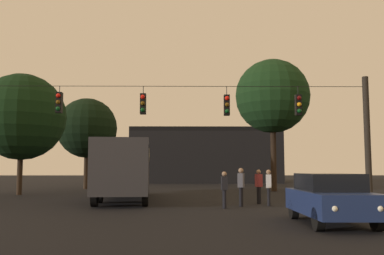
{
  "coord_description": "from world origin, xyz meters",
  "views": [
    {
      "loc": [
        0.42,
        -4.17,
        1.66
      ],
      "look_at": [
        0.64,
        15.54,
        3.57
      ],
      "focal_mm": 40.08,
      "sensor_mm": 36.0,
      "label": 1
    }
  ],
  "objects_px": {
    "car_near_right": "(330,198)",
    "pedestrian_crossing_right": "(269,185)",
    "city_bus": "(126,165)",
    "pedestrian_crossing_left": "(224,188)",
    "tree_left_silhouette": "(272,96)",
    "tree_behind_building": "(87,128)",
    "tree_right_far": "(22,117)",
    "pedestrian_crossing_center": "(259,184)",
    "pedestrian_near_bus": "(241,185)"
  },
  "relations": [
    {
      "from": "city_bus",
      "to": "tree_behind_building",
      "type": "relative_size",
      "value": 1.47
    },
    {
      "from": "city_bus",
      "to": "tree_behind_building",
      "type": "bearing_deg",
      "value": 112.18
    },
    {
      "from": "pedestrian_crossing_center",
      "to": "pedestrian_near_bus",
      "type": "relative_size",
      "value": 0.96
    },
    {
      "from": "pedestrian_crossing_right",
      "to": "tree_right_far",
      "type": "distance_m",
      "value": 17.27
    },
    {
      "from": "tree_behind_building",
      "to": "pedestrian_crossing_left",
      "type": "bearing_deg",
      "value": -60.37
    },
    {
      "from": "city_bus",
      "to": "tree_left_silhouette",
      "type": "bearing_deg",
      "value": 41.69
    },
    {
      "from": "pedestrian_crossing_center",
      "to": "tree_behind_building",
      "type": "xyz_separation_m",
      "value": [
        -11.84,
        15.12,
        4.15
      ]
    },
    {
      "from": "pedestrian_crossing_center",
      "to": "pedestrian_near_bus",
      "type": "bearing_deg",
      "value": -125.21
    },
    {
      "from": "city_bus",
      "to": "pedestrian_crossing_left",
      "type": "bearing_deg",
      "value": -46.31
    },
    {
      "from": "city_bus",
      "to": "pedestrian_crossing_center",
      "type": "relative_size",
      "value": 6.85
    },
    {
      "from": "pedestrian_crossing_right",
      "to": "tree_left_silhouette",
      "type": "distance_m",
      "value": 14.42
    },
    {
      "from": "car_near_right",
      "to": "pedestrian_crossing_center",
      "type": "xyz_separation_m",
      "value": [
        -0.89,
        7.62,
        0.12
      ]
    },
    {
      "from": "car_near_right",
      "to": "tree_right_far",
      "type": "bearing_deg",
      "value": 135.6
    },
    {
      "from": "car_near_right",
      "to": "tree_right_far",
      "type": "xyz_separation_m",
      "value": [
        -15.15,
        14.84,
        4.26
      ]
    },
    {
      "from": "car_near_right",
      "to": "tree_right_far",
      "type": "height_order",
      "value": "tree_right_far"
    },
    {
      "from": "pedestrian_crossing_right",
      "to": "tree_left_silhouette",
      "type": "bearing_deg",
      "value": 77.53
    },
    {
      "from": "tree_behind_building",
      "to": "pedestrian_crossing_right",
      "type": "bearing_deg",
      "value": -53.4
    },
    {
      "from": "city_bus",
      "to": "tree_right_far",
      "type": "distance_m",
      "value": 9.27
    },
    {
      "from": "tree_left_silhouette",
      "to": "tree_right_far",
      "type": "relative_size",
      "value": 1.27
    },
    {
      "from": "car_near_right",
      "to": "tree_behind_building",
      "type": "bearing_deg",
      "value": 119.24
    },
    {
      "from": "pedestrian_crossing_right",
      "to": "tree_behind_building",
      "type": "height_order",
      "value": "tree_behind_building"
    },
    {
      "from": "pedestrian_crossing_right",
      "to": "tree_right_far",
      "type": "relative_size",
      "value": 0.21
    },
    {
      "from": "pedestrian_near_bus",
      "to": "pedestrian_crossing_center",
      "type": "bearing_deg",
      "value": 54.79
    },
    {
      "from": "city_bus",
      "to": "pedestrian_crossing_left",
      "type": "xyz_separation_m",
      "value": [
        4.92,
        -5.15,
        -1.0
      ]
    },
    {
      "from": "pedestrian_crossing_left",
      "to": "tree_behind_building",
      "type": "height_order",
      "value": "tree_behind_building"
    },
    {
      "from": "city_bus",
      "to": "pedestrian_near_bus",
      "type": "distance_m",
      "value": 7.19
    },
    {
      "from": "tree_left_silhouette",
      "to": "tree_behind_building",
      "type": "distance_m",
      "value": 15.47
    },
    {
      "from": "city_bus",
      "to": "pedestrian_crossing_right",
      "type": "relative_size",
      "value": 6.85
    },
    {
      "from": "pedestrian_crossing_center",
      "to": "tree_behind_building",
      "type": "bearing_deg",
      "value": 128.06
    },
    {
      "from": "tree_right_far",
      "to": "city_bus",
      "type": "bearing_deg",
      "value": -30.95
    },
    {
      "from": "tree_behind_building",
      "to": "tree_left_silhouette",
      "type": "bearing_deg",
      "value": -13.59
    },
    {
      "from": "city_bus",
      "to": "pedestrian_crossing_center",
      "type": "xyz_separation_m",
      "value": [
        6.79,
        -2.74,
        -0.95
      ]
    },
    {
      "from": "city_bus",
      "to": "pedestrian_near_bus",
      "type": "relative_size",
      "value": 6.56
    },
    {
      "from": "pedestrian_crossing_right",
      "to": "tree_behind_building",
      "type": "distance_m",
      "value": 20.7
    },
    {
      "from": "car_near_right",
      "to": "pedestrian_crossing_right",
      "type": "relative_size",
      "value": 2.68
    },
    {
      "from": "car_near_right",
      "to": "pedestrian_near_bus",
      "type": "distance_m",
      "value": 6.45
    },
    {
      "from": "pedestrian_crossing_center",
      "to": "car_near_right",
      "type": "bearing_deg",
      "value": -83.32
    },
    {
      "from": "tree_left_silhouette",
      "to": "tree_behind_building",
      "type": "height_order",
      "value": "tree_left_silhouette"
    },
    {
      "from": "car_near_right",
      "to": "pedestrian_near_bus",
      "type": "xyz_separation_m",
      "value": [
        -1.93,
        6.15,
        0.17
      ]
    },
    {
      "from": "city_bus",
      "to": "pedestrian_crossing_center",
      "type": "bearing_deg",
      "value": -21.98
    },
    {
      "from": "car_near_right",
      "to": "pedestrian_crossing_right",
      "type": "bearing_deg",
      "value": 95.62
    },
    {
      "from": "pedestrian_near_bus",
      "to": "city_bus",
      "type": "bearing_deg",
      "value": 143.81
    },
    {
      "from": "pedestrian_crossing_left",
      "to": "tree_left_silhouette",
      "type": "height_order",
      "value": "tree_left_silhouette"
    },
    {
      "from": "car_near_right",
      "to": "tree_left_silhouette",
      "type": "distance_m",
      "value": 20.29
    },
    {
      "from": "pedestrian_near_bus",
      "to": "car_near_right",
      "type": "bearing_deg",
      "value": -72.58
    },
    {
      "from": "pedestrian_crossing_left",
      "to": "tree_behind_building",
      "type": "xyz_separation_m",
      "value": [
        -9.97,
        17.53,
        4.2
      ]
    },
    {
      "from": "pedestrian_crossing_right",
      "to": "tree_left_silhouette",
      "type": "relative_size",
      "value": 0.16
    },
    {
      "from": "tree_behind_building",
      "to": "tree_right_far",
      "type": "relative_size",
      "value": 0.96
    },
    {
      "from": "car_near_right",
      "to": "pedestrian_near_bus",
      "type": "height_order",
      "value": "pedestrian_near_bus"
    },
    {
      "from": "pedestrian_near_bus",
      "to": "tree_left_silhouette",
      "type": "distance_m",
      "value": 14.97
    }
  ]
}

